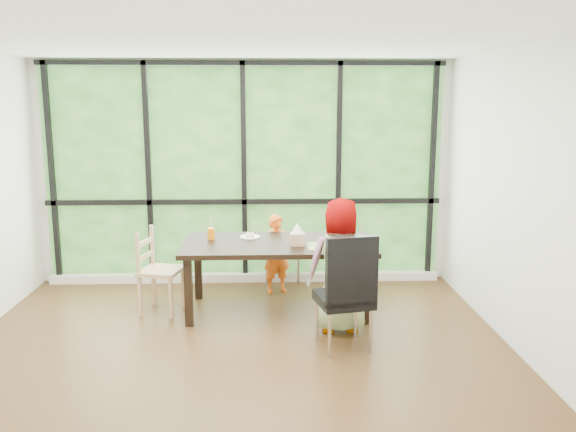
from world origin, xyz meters
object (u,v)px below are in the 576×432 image
object	(u,v)px
orange_cup	(211,234)
tissue_box	(297,239)
green_cup	(362,242)
chair_end_beech	(161,271)
chair_window_leather	(281,239)
child_toddler	(277,254)
plate_near	(335,246)
child_older	(341,265)
dining_table	(278,276)
plate_far	(250,237)
chair_interior_leather	(344,291)

from	to	relation	value
orange_cup	tissue_box	xyz separation A→B (m)	(0.91, -0.29, 0.00)
orange_cup	green_cup	distance (m)	1.62
chair_end_beech	orange_cup	bearing A→B (deg)	-59.90
chair_window_leather	child_toddler	world-z (taller)	chair_window_leather
chair_end_beech	green_cup	world-z (taller)	chair_end_beech
child_toddler	plate_near	distance (m)	1.07
plate_near	tissue_box	xyz separation A→B (m)	(-0.38, 0.10, 0.06)
child_older	green_cup	distance (m)	0.42
chair_end_beech	tissue_box	xyz separation A→B (m)	(1.43, -0.13, 0.36)
orange_cup	plate_near	bearing A→B (deg)	-16.97
chair_end_beech	dining_table	bearing A→B (deg)	-77.32
child_toddler	child_older	xyz separation A→B (m)	(0.59, -1.20, 0.20)
plate_far	green_cup	bearing A→B (deg)	-24.37
orange_cup	chair_interior_leather	bearing A→B (deg)	-42.24
plate_far	tissue_box	distance (m)	0.61
child_older	green_cup	bearing A→B (deg)	-130.75
dining_table	child_older	world-z (taller)	child_older
dining_table	chair_interior_leather	bearing A→B (deg)	-60.47
plate_near	orange_cup	world-z (taller)	orange_cup
child_older	green_cup	xyz separation A→B (m)	(0.25, 0.30, 0.16)
chair_end_beech	plate_near	world-z (taller)	chair_end_beech
chair_interior_leather	orange_cup	size ratio (longest dim) A/B	8.83
dining_table	chair_end_beech	xyz separation A→B (m)	(-1.24, 0.00, 0.08)
green_cup	child_older	bearing A→B (deg)	-129.81
chair_window_leather	green_cup	world-z (taller)	chair_window_leather
dining_table	green_cup	size ratio (longest dim) A/B	15.41
dining_table	child_toddler	bearing A→B (deg)	90.00
chair_end_beech	child_toddler	distance (m)	1.38
plate_near	green_cup	size ratio (longest dim) A/B	1.81
child_toddler	orange_cup	size ratio (longest dim) A/B	7.54
chair_interior_leather	chair_end_beech	world-z (taller)	chair_interior_leather
child_older	plate_far	distance (m)	1.21
chair_end_beech	plate_near	size ratio (longest dim) A/B	3.84
child_toddler	green_cup	xyz separation A→B (m)	(0.84, -0.91, 0.35)
chair_interior_leather	green_cup	bearing A→B (deg)	-122.49
tissue_box	chair_end_beech	bearing A→B (deg)	174.85
chair_window_leather	green_cup	bearing A→B (deg)	-63.76
plate_far	tissue_box	size ratio (longest dim) A/B	1.49
dining_table	tissue_box	xyz separation A→B (m)	(0.19, -0.13, 0.44)
chair_window_leather	chair_interior_leather	bearing A→B (deg)	-80.19
chair_end_beech	tissue_box	size ratio (longest dim) A/B	6.14
chair_interior_leather	dining_table	bearing A→B (deg)	-72.56
chair_interior_leather	chair_end_beech	distance (m)	2.07
child_older	plate_far	world-z (taller)	child_older
child_older	plate_far	xyz separation A→B (m)	(-0.89, 0.81, 0.10)
orange_cup	green_cup	world-z (taller)	green_cup
plate_far	tissue_box	bearing A→B (deg)	-35.59
chair_window_leather	child_older	world-z (taller)	child_older
dining_table	orange_cup	bearing A→B (deg)	167.12
orange_cup	plate_far	bearing A→B (deg)	8.96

